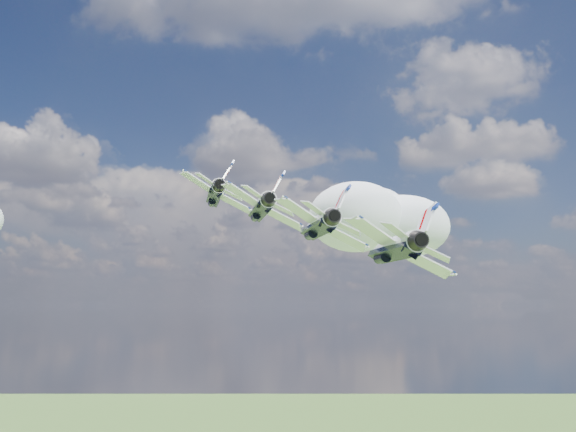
% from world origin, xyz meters
% --- Properties ---
extents(cloud_far, '(53.42, 41.98, 20.99)m').
position_xyz_m(cloud_far, '(9.28, 193.13, 170.90)').
color(cloud_far, white).
extents(jet_0, '(14.88, 17.40, 8.72)m').
position_xyz_m(jet_0, '(-12.20, 24.88, 150.54)').
color(jet_0, white).
extents(jet_1, '(14.88, 17.40, 8.72)m').
position_xyz_m(jet_1, '(-4.75, 17.48, 147.42)').
color(jet_1, silver).
extents(jet_2, '(14.88, 17.40, 8.72)m').
position_xyz_m(jet_2, '(2.70, 10.07, 144.30)').
color(jet_2, silver).
extents(jet_3, '(14.88, 17.40, 8.72)m').
position_xyz_m(jet_3, '(10.14, 2.66, 141.19)').
color(jet_3, silver).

